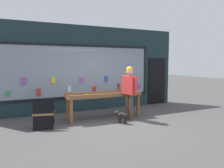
% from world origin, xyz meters
% --- Properties ---
extents(ground_plane, '(40.00, 40.00, 0.00)m').
position_xyz_m(ground_plane, '(0.00, 0.00, 0.00)').
color(ground_plane, '#474444').
extents(shopfront_facade, '(7.84, 0.29, 3.33)m').
position_xyz_m(shopfront_facade, '(0.02, 2.39, 1.65)').
color(shopfront_facade, '#192D33').
rests_on(shopfront_facade, ground_plane).
extents(display_table_main, '(2.63, 0.70, 0.89)m').
position_xyz_m(display_table_main, '(-0.00, 0.94, 0.72)').
color(display_table_main, brown).
rests_on(display_table_main, ground_plane).
extents(person_browsing, '(0.32, 0.68, 1.78)m').
position_xyz_m(person_browsing, '(0.67, 0.39, 1.06)').
color(person_browsing, '#4C382D').
rests_on(person_browsing, ground_plane).
extents(small_dog, '(0.35, 0.49, 0.38)m').
position_xyz_m(small_dog, '(0.22, 0.09, 0.26)').
color(small_dog, black).
rests_on(small_dog, ground_plane).
extents(sandwich_board_sign, '(0.69, 0.73, 0.84)m').
position_xyz_m(sandwich_board_sign, '(-2.04, 0.69, 0.43)').
color(sandwich_board_sign, black).
rests_on(sandwich_board_sign, ground_plane).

